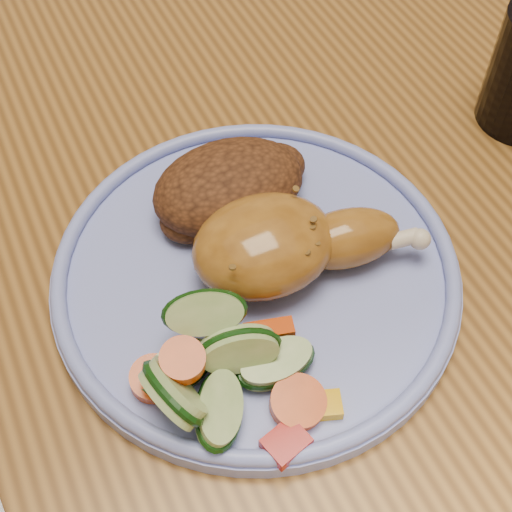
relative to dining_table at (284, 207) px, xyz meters
name	(u,v)px	position (x,y,z in m)	size (l,w,h in m)	color
ground	(271,475)	(0.00, 0.00, -0.67)	(4.00, 4.00, 0.00)	brown
dining_table	(284,207)	(0.00, 0.00, 0.00)	(0.90, 1.40, 0.75)	brown
plate	(256,275)	(-0.08, -0.11, 0.09)	(0.26, 0.26, 0.01)	#7B8ADC
plate_rim	(256,265)	(-0.08, -0.11, 0.10)	(0.26, 0.26, 0.01)	#7B8ADC
chicken_leg	(285,244)	(-0.06, -0.11, 0.12)	(0.15, 0.08, 0.05)	#9F6621
rice_pilaf	(231,187)	(-0.07, -0.05, 0.11)	(0.11, 0.08, 0.05)	#4F2913
vegetable_pile	(219,369)	(-0.13, -0.17, 0.11)	(0.11, 0.12, 0.05)	#A50A05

